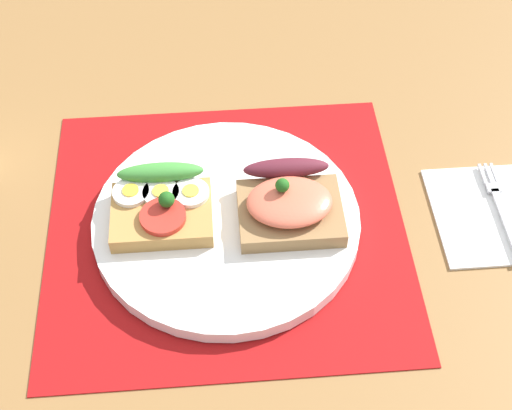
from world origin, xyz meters
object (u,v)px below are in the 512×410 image
object	(u,v)px
plate	(226,221)
sandwich_salmon	(289,203)
napkin	(495,213)
sandwich_egg_tomato	(162,206)
fork	(501,207)

from	to	relation	value
plate	sandwich_salmon	size ratio (longest dim) A/B	2.63
napkin	plate	bearing A→B (deg)	178.95
sandwich_egg_tomato	sandwich_salmon	world-z (taller)	sandwich_salmon
plate	sandwich_salmon	distance (cm)	6.78
sandwich_egg_tomato	napkin	xyz separation A→B (cm)	(34.08, -1.18, -2.96)
sandwich_salmon	napkin	distance (cm)	21.72
napkin	fork	distance (cm)	0.88
sandwich_salmon	fork	distance (cm)	22.27
sandwich_egg_tomato	sandwich_salmon	bearing A→B (deg)	-4.13
sandwich_salmon	fork	world-z (taller)	sandwich_salmon
sandwich_egg_tomato	fork	world-z (taller)	sandwich_egg_tomato
plate	sandwich_salmon	xyz separation A→B (cm)	(6.29, -0.23, 2.52)
plate	sandwich_egg_tomato	xyz separation A→B (cm)	(-6.32, 0.68, 2.19)
plate	napkin	size ratio (longest dim) A/B	2.07
plate	sandwich_egg_tomato	world-z (taller)	sandwich_egg_tomato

